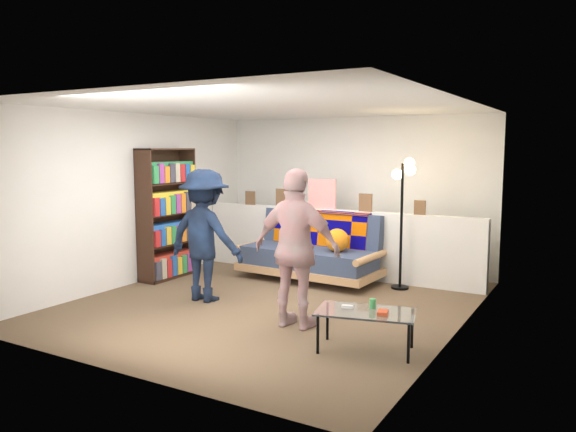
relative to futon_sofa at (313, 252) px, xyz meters
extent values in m
plane|color=brown|center=(0.16, -1.41, -0.41)|extent=(5.00, 5.00, 0.00)
cube|color=silver|center=(0.16, 1.09, 0.79)|extent=(4.50, 0.10, 2.40)
cube|color=silver|center=(-2.09, -1.41, 0.79)|extent=(0.10, 5.00, 2.40)
cube|color=silver|center=(2.41, -1.41, 0.79)|extent=(0.10, 5.00, 2.40)
cube|color=white|center=(0.16, -1.41, 1.99)|extent=(4.50, 5.00, 0.10)
cube|color=silver|center=(0.16, 0.39, 0.09)|extent=(4.45, 0.15, 1.00)
cube|color=brown|center=(-1.34, 0.37, 0.70)|extent=(0.18, 0.02, 0.22)
cube|color=brown|center=(-0.74, 0.37, 0.73)|extent=(0.22, 0.02, 0.28)
cube|color=white|center=(-0.04, 0.37, 0.81)|extent=(0.45, 0.02, 0.45)
cube|color=brown|center=(0.66, 0.37, 0.72)|extent=(0.20, 0.02, 0.26)
cube|color=brown|center=(1.46, 0.37, 0.69)|extent=(0.16, 0.02, 0.20)
cube|color=tan|center=(-0.02, -0.07, -0.25)|extent=(2.10, 1.03, 0.11)
cube|color=#313E58|center=(-0.03, -0.12, -0.06)|extent=(1.99, 0.86, 0.26)
cube|color=#313E58|center=(0.00, 0.28, 0.26)|extent=(1.96, 0.36, 0.61)
cylinder|color=tan|center=(-1.00, -0.02, 0.02)|extent=(0.15, 0.92, 0.10)
cylinder|color=tan|center=(0.95, -0.12, 0.02)|extent=(0.15, 0.92, 0.10)
cube|color=#070467|center=(-0.01, 0.20, 0.26)|extent=(1.57, 0.20, 0.56)
cube|color=#070467|center=(0.00, 0.34, 0.56)|extent=(1.58, 0.35, 0.03)
sphere|color=orange|center=(0.46, -0.15, 0.23)|extent=(0.32, 0.32, 0.32)
cube|color=black|center=(-2.07, -0.96, 0.54)|extent=(0.02, 0.95, 1.91)
cube|color=black|center=(-1.92, -1.43, 0.54)|extent=(0.32, 0.02, 1.91)
cube|color=black|center=(-1.92, -0.50, 0.54)|extent=(0.32, 0.02, 1.91)
cube|color=black|center=(-1.92, -0.96, 1.49)|extent=(0.32, 0.95, 0.02)
cube|color=black|center=(-1.92, -0.96, -0.39)|extent=(0.32, 0.95, 0.04)
cube|color=black|center=(-1.92, -0.96, 0.10)|extent=(0.32, 0.91, 0.02)
cube|color=black|center=(-1.92, -0.96, 0.54)|extent=(0.32, 0.91, 0.02)
cube|color=black|center=(-1.92, -0.96, 0.99)|extent=(0.32, 0.91, 0.02)
cube|color=#B93525|center=(-1.90, -0.96, -0.20)|extent=(0.23, 0.89, 0.32)
cube|color=blue|center=(-1.90, -0.96, 0.27)|extent=(0.23, 0.89, 0.30)
cube|color=gold|center=(-1.90, -0.96, 0.71)|extent=(0.23, 0.89, 0.32)
cube|color=#30854F|center=(-1.90, -0.96, 1.16)|extent=(0.23, 0.89, 0.30)
cylinder|color=black|center=(1.43, -2.65, -0.23)|extent=(0.03, 0.03, 0.37)
cylinder|color=black|center=(2.24, -2.46, -0.23)|extent=(0.03, 0.03, 0.37)
cylinder|color=black|center=(1.34, -2.25, -0.23)|extent=(0.03, 0.03, 0.37)
cylinder|color=black|center=(2.15, -2.06, -0.23)|extent=(0.03, 0.03, 0.37)
cube|color=silver|center=(1.79, -2.36, -0.03)|extent=(1.02, 0.71, 0.02)
cube|color=silver|center=(1.60, -2.35, -0.01)|extent=(0.12, 0.07, 0.03)
cube|color=#CA4423|center=(1.97, -2.39, 0.00)|extent=(0.12, 0.15, 0.04)
cylinder|color=#3F9850|center=(1.81, -2.24, 0.02)|extent=(0.08, 0.08, 0.09)
cylinder|color=black|center=(1.30, 0.10, -0.40)|extent=(0.30, 0.30, 0.03)
cylinder|color=black|center=(1.30, 0.10, 0.44)|extent=(0.05, 0.05, 1.71)
sphere|color=#FFC672|center=(1.19, 0.19, 1.15)|extent=(0.14, 0.14, 0.14)
sphere|color=#FFC672|center=(1.42, 0.04, 1.22)|extent=(0.14, 0.14, 0.14)
sphere|color=#FFC672|center=(1.35, 0.21, 1.30)|extent=(0.14, 0.14, 0.14)
imported|color=black|center=(-0.65, -1.68, 0.42)|extent=(1.07, 0.62, 1.65)
imported|color=pink|center=(0.88, -2.06, 0.44)|extent=(1.00, 0.42, 1.71)
camera|label=1|loc=(3.71, -7.17, 1.50)|focal=35.00mm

